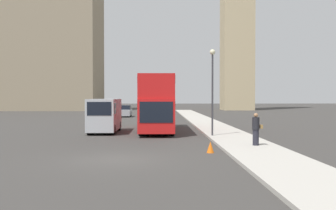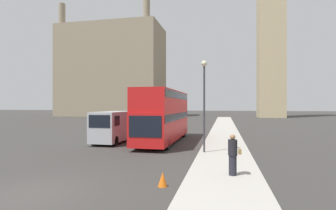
# 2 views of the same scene
# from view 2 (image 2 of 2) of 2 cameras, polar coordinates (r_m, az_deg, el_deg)

# --- Properties ---
(ground_plane) EXTENTS (300.00, 300.00, 0.00)m
(ground_plane) POSITION_cam_2_polar(r_m,az_deg,el_deg) (10.63, -27.97, -16.78)
(ground_plane) COLOR #383533
(sidewalk_strip) EXTENTS (3.13, 120.00, 0.15)m
(sidewalk_strip) POSITION_cam_2_polar(r_m,az_deg,el_deg) (8.34, 12.19, -21.02)
(sidewalk_strip) COLOR #ADA89E
(sidewalk_strip) RESTS_ON ground_plane
(building_block_distant) EXTENTS (29.46, 15.03, 32.07)m
(building_block_distant) POSITION_cam_2_polar(r_m,az_deg,el_deg) (80.38, -12.01, 7.13)
(building_block_distant) COLOR gray
(building_block_distant) RESTS_ON ground_plane
(red_double_decker_bus) EXTENTS (2.52, 10.75, 4.26)m
(red_double_decker_bus) POSITION_cam_2_polar(r_m,az_deg,el_deg) (21.96, -0.88, -1.87)
(red_double_decker_bus) COLOR red
(red_double_decker_bus) RESTS_ON ground_plane
(white_van) EXTENTS (2.01, 5.33, 2.55)m
(white_van) POSITION_cam_2_polar(r_m,az_deg,el_deg) (22.09, -11.72, -4.49)
(white_van) COLOR #B2B7BC
(white_van) RESTS_ON ground_plane
(pedestrian) EXTENTS (0.54, 0.38, 1.70)m
(pedestrian) POSITION_cam_2_polar(r_m,az_deg,el_deg) (11.40, 13.94, -10.48)
(pedestrian) COLOR #23232D
(pedestrian) RESTS_ON sidewalk_strip
(street_lamp) EXTENTS (0.36, 0.36, 5.71)m
(street_lamp) POSITION_cam_2_polar(r_m,az_deg,el_deg) (16.47, 7.88, 2.84)
(street_lamp) COLOR #38383D
(street_lamp) RESTS_ON sidewalk_strip
(parked_sedan) EXTENTS (1.75, 4.26, 1.60)m
(parked_sedan) POSITION_cam_2_polar(r_m,az_deg,el_deg) (44.79, -0.27, -3.10)
(parked_sedan) COLOR #99999E
(parked_sedan) RESTS_ON ground_plane
(traffic_cone) EXTENTS (0.36, 0.36, 0.55)m
(traffic_cone) POSITION_cam_2_polar(r_m,az_deg,el_deg) (10.24, -1.17, -15.84)
(traffic_cone) COLOR orange
(traffic_cone) RESTS_ON ground_plane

